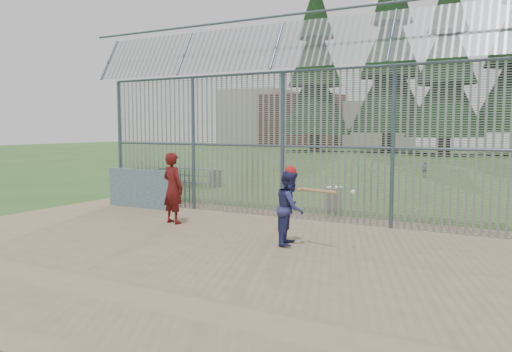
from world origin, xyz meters
The scene contains 12 objects.
ground centered at (0.00, 0.00, 0.00)m, with size 120.00×120.00×0.00m, color #2D511E.
dirt_infield centered at (0.00, -0.50, 0.01)m, with size 14.00×10.00×0.02m, color #756047.
dugout_wall centered at (-4.60, 2.90, 0.62)m, with size 2.50×0.12×1.20m, color #38566B.
batter centered at (1.56, 0.69, 0.81)m, with size 0.77×0.60×1.58m, color navy.
onlooker centered at (-2.11, 1.36, 0.94)m, with size 0.67×0.44×1.84m, color maroon.
bg_kid_seated centered at (1.32, 17.25, 0.40)m, with size 0.47×0.20×0.80m, color slate.
batting_gear centered at (1.74, 0.66, 1.49)m, with size 1.57×0.41×0.52m.
trash_can centered at (0.89, 5.12, 0.38)m, with size 0.56×0.56×0.82m.
bleacher centered at (-7.00, 8.64, 0.41)m, with size 3.00×0.95×0.72m.
backstop_fence centered at (1.81, 3.43, 2.36)m, with size 20.09×0.81×5.30m.
conifer_row centered at (1.93, 41.51, 10.83)m, with size 38.48×12.26×20.20m.
distant_buildings centered at (-23.18, 56.49, 3.60)m, with size 26.50×10.50×8.00m.
Camera 1 is at (5.97, -8.80, 2.50)m, focal length 35.00 mm.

